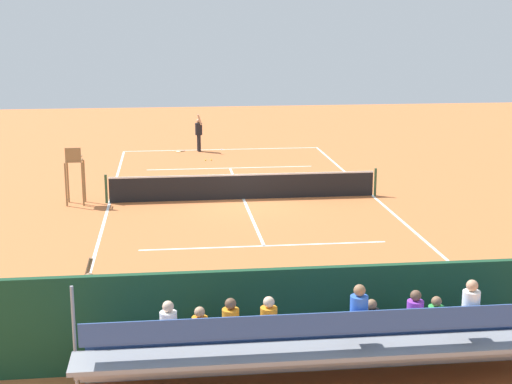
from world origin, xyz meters
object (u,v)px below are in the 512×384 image
(courtside_bench, at_px, (421,316))
(tennis_racket, at_px, (178,152))
(bleacher_stand, at_px, (329,346))
(line_judge, at_px, (91,303))
(equipment_bag, at_px, (337,340))
(tennis_net, at_px, (243,186))
(tennis_player, at_px, (199,132))
(tennis_ball_far, at_px, (206,160))
(umpire_chair, at_px, (74,169))
(tennis_ball_near, at_px, (211,160))

(courtside_bench, relative_size, tennis_racket, 3.12)
(bleacher_stand, height_order, line_judge, bleacher_stand)
(courtside_bench, distance_m, equipment_bag, 1.88)
(bleacher_stand, bearing_deg, tennis_net, -90.07)
(tennis_net, bearing_deg, tennis_player, -83.57)
(equipment_bag, relative_size, tennis_racket, 1.56)
(tennis_net, distance_m, tennis_player, 10.68)
(courtside_bench, relative_size, tennis_ball_far, 27.27)
(tennis_net, bearing_deg, umpire_chair, 0.70)
(umpire_chair, bearing_deg, equipment_bag, 116.99)
(bleacher_stand, xyz_separation_m, tennis_ball_far, (0.99, -23.32, -0.92))
(bleacher_stand, relative_size, tennis_player, 4.70)
(bleacher_stand, bearing_deg, tennis_player, -87.41)
(umpire_chair, xyz_separation_m, tennis_ball_near, (-5.47, -8.08, -1.28))
(tennis_net, height_order, tennis_ball_far, tennis_net)
(tennis_racket, height_order, tennis_ball_near, tennis_ball_near)
(tennis_player, relative_size, tennis_ball_near, 29.18)
(line_judge, bearing_deg, tennis_ball_far, -99.49)
(umpire_chair, height_order, line_judge, umpire_chair)
(tennis_net, height_order, line_judge, line_judge)
(bleacher_stand, distance_m, tennis_player, 25.97)
(tennis_net, xyz_separation_m, tennis_ball_near, (0.73, -8.01, -0.47))
(tennis_player, bearing_deg, tennis_net, 96.43)
(courtside_bench, xyz_separation_m, line_judge, (6.91, -0.41, 0.46))
(equipment_bag, distance_m, line_judge, 5.17)
(equipment_bag, bearing_deg, tennis_racket, -83.27)
(tennis_racket, height_order, tennis_ball_far, tennis_ball_far)
(bleacher_stand, distance_m, equipment_bag, 2.19)
(bleacher_stand, height_order, umpire_chair, bleacher_stand)
(courtside_bench, height_order, tennis_ball_near, courtside_bench)
(tennis_player, distance_m, line_judge, 23.68)
(equipment_bag, bearing_deg, line_judge, -6.10)
(tennis_racket, height_order, line_judge, line_judge)
(tennis_ball_near, relative_size, tennis_ball_far, 1.00)
(tennis_net, bearing_deg, courtside_bench, 100.36)
(bleacher_stand, distance_m, courtside_bench, 3.23)
(tennis_net, relative_size, tennis_ball_far, 156.06)
(bleacher_stand, height_order, tennis_player, bleacher_stand)
(umpire_chair, bearing_deg, tennis_net, -179.30)
(tennis_player, relative_size, tennis_racket, 3.34)
(tennis_net, xyz_separation_m, umpire_chair, (6.20, 0.08, 0.81))
(line_judge, bearing_deg, bleacher_stand, 150.82)
(tennis_ball_near, height_order, tennis_ball_far, same)
(tennis_ball_far, bearing_deg, line_judge, 80.51)
(tennis_racket, bearing_deg, tennis_net, 102.00)
(equipment_bag, bearing_deg, tennis_player, -85.76)
(equipment_bag, bearing_deg, umpire_chair, -63.01)
(tennis_racket, bearing_deg, equipment_bag, 96.73)
(equipment_bag, relative_size, line_judge, 0.47)
(umpire_chair, distance_m, tennis_racket, 11.41)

